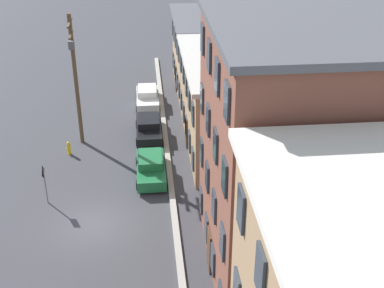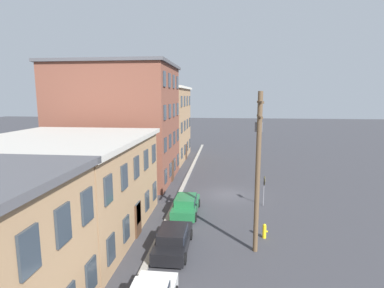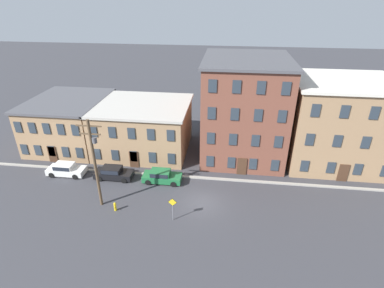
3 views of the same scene
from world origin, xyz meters
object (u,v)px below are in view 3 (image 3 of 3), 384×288
object	(u,v)px
car_black	(113,172)
fire_hydrant	(115,206)
car_white	(66,169)
caution_sign	(173,206)
utility_pole	(95,160)
car_green	(162,176)

from	to	relation	value
car_black	fire_hydrant	world-z (taller)	car_black
car_white	caution_sign	world-z (taller)	caution_sign
utility_pole	fire_hydrant	world-z (taller)	utility_pole
utility_pole	car_white	bearing A→B (deg)	142.65
caution_sign	utility_pole	distance (m)	8.56
fire_hydrant	car_green	bearing A→B (deg)	58.00
car_white	utility_pole	xyz separation A→B (m)	(6.39, -4.87, 4.51)
fire_hydrant	caution_sign	bearing A→B (deg)	-6.36
car_black	car_green	distance (m)	5.72
caution_sign	car_green	bearing A→B (deg)	111.55
fire_hydrant	utility_pole	bearing A→B (deg)	156.13
car_green	fire_hydrant	world-z (taller)	car_green
car_white	car_black	xyz separation A→B (m)	(5.84, -0.04, 0.00)
caution_sign	fire_hydrant	bearing A→B (deg)	173.64
caution_sign	car_white	bearing A→B (deg)	155.87
car_black	caution_sign	bearing A→B (deg)	-37.36
car_white	utility_pole	size ratio (longest dim) A/B	0.47
car_white	caution_sign	size ratio (longest dim) A/B	1.73
car_green	caution_sign	xyz separation A→B (m)	(2.47, -6.24, 0.93)
caution_sign	utility_pole	size ratio (longest dim) A/B	0.27
car_white	car_green	bearing A→B (deg)	-0.23
car_black	utility_pole	xyz separation A→B (m)	(0.54, -4.84, 4.51)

